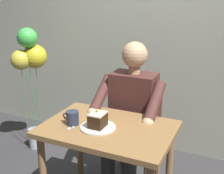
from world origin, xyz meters
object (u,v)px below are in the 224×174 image
object	(u,v)px
dining_table	(108,142)
dessert_spoon	(72,127)
chair	(137,127)
coffee_cup	(72,118)
cake_slice	(98,120)
balloon_display	(30,62)
seated_person	(130,117)

from	to	relation	value
dining_table	dessert_spoon	xyz separation A→B (m)	(0.22, 0.11, 0.12)
chair	dessert_spoon	bearing A→B (deg)	72.68
dining_table	chair	xyz separation A→B (m)	(0.00, -0.58, -0.14)
chair	coffee_cup	world-z (taller)	chair
chair	dessert_spoon	size ratio (longest dim) A/B	6.27
dining_table	cake_slice	distance (m)	0.19
dessert_spoon	balloon_display	xyz separation A→B (m)	(0.93, -0.72, 0.21)
dessert_spoon	coffee_cup	bearing A→B (deg)	-66.15
seated_person	cake_slice	xyz separation A→B (m)	(0.05, 0.46, 0.15)
chair	cake_slice	distance (m)	0.70
dessert_spoon	balloon_display	world-z (taller)	balloon_display
dessert_spoon	balloon_display	size ratio (longest dim) A/B	0.11
seated_person	coffee_cup	bearing A→B (deg)	63.81
seated_person	cake_slice	bearing A→B (deg)	83.43
coffee_cup	dessert_spoon	world-z (taller)	coffee_cup
chair	coffee_cup	bearing A→B (deg)	70.06
dining_table	coffee_cup	xyz separation A→B (m)	(0.24, 0.07, 0.17)
balloon_display	seated_person	bearing A→B (deg)	170.47
seated_person	cake_slice	world-z (taller)	seated_person
dining_table	chair	distance (m)	0.60
chair	seated_person	distance (m)	0.23
coffee_cup	balloon_display	world-z (taller)	balloon_display
dining_table	dessert_spoon	bearing A→B (deg)	27.56
coffee_cup	cake_slice	bearing A→B (deg)	-172.59
chair	cake_slice	world-z (taller)	chair
coffee_cup	dessert_spoon	size ratio (longest dim) A/B	0.85
seated_person	balloon_display	world-z (taller)	balloon_display
dining_table	seated_person	bearing A→B (deg)	-90.00
dining_table	dessert_spoon	world-z (taller)	dessert_spoon
cake_slice	coffee_cup	xyz separation A→B (m)	(0.18, 0.02, -0.01)
dessert_spoon	chair	bearing A→B (deg)	-107.32
dining_table	chair	bearing A→B (deg)	-90.00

